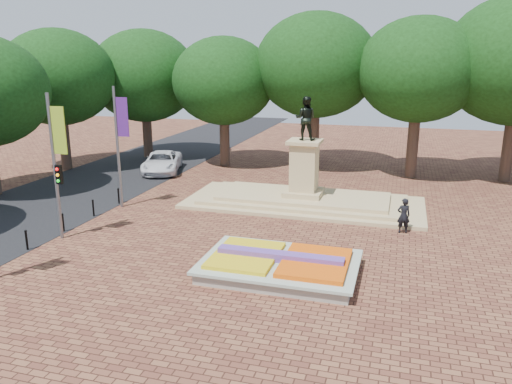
{
  "coord_description": "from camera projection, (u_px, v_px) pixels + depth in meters",
  "views": [
    {
      "loc": [
        5.4,
        -20.33,
        8.57
      ],
      "look_at": [
        -1.24,
        2.15,
        2.2
      ],
      "focal_mm": 35.0,
      "sensor_mm": 36.0,
      "label": 1
    }
  ],
  "objects": [
    {
      "name": "ground",
      "position": [
        269.0,
        253.0,
        22.54
      ],
      "size": [
        90.0,
        90.0,
        0.0
      ],
      "primitive_type": "plane",
      "color": "brown",
      "rests_on": "ground"
    },
    {
      "name": "asphalt_street",
      "position": [
        59.0,
        198.0,
        31.26
      ],
      "size": [
        9.0,
        90.0,
        0.02
      ],
      "primitive_type": "cube",
      "color": "black",
      "rests_on": "ground"
    },
    {
      "name": "flower_bed",
      "position": [
        280.0,
        265.0,
        20.31
      ],
      "size": [
        6.3,
        4.3,
        0.91
      ],
      "color": "gray",
      "rests_on": "ground"
    },
    {
      "name": "monument",
      "position": [
        304.0,
        190.0,
        29.71
      ],
      "size": [
        14.0,
        6.0,
        6.4
      ],
      "color": "tan",
      "rests_on": "ground"
    },
    {
      "name": "tree_row_back",
      "position": [
        363.0,
        83.0,
        36.81
      ],
      "size": [
        44.8,
        8.8,
        10.43
      ],
      "color": "#3D2D21",
      "rests_on": "ground"
    },
    {
      "name": "banner_poles",
      "position": [
        52.0,
        162.0,
        23.06
      ],
      "size": [
        0.88,
        11.17,
        7.0
      ],
      "color": "slate",
      "rests_on": "ground"
    },
    {
      "name": "bollard_row",
      "position": [
        46.0,
        230.0,
        23.93
      ],
      "size": [
        0.12,
        13.12,
        0.98
      ],
      "color": "black",
      "rests_on": "ground"
    },
    {
      "name": "van",
      "position": [
        162.0,
        162.0,
        38.17
      ],
      "size": [
        4.21,
        6.11,
        1.55
      ],
      "primitive_type": "imported",
      "rotation": [
        0.0,
        0.0,
        0.32
      ],
      "color": "silver",
      "rests_on": "ground"
    },
    {
      "name": "pedestrian",
      "position": [
        404.0,
        216.0,
        24.89
      ],
      "size": [
        0.75,
        0.6,
        1.8
      ],
      "primitive_type": "imported",
      "rotation": [
        0.0,
        0.0,
        3.42
      ],
      "color": "black",
      "rests_on": "ground"
    }
  ]
}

